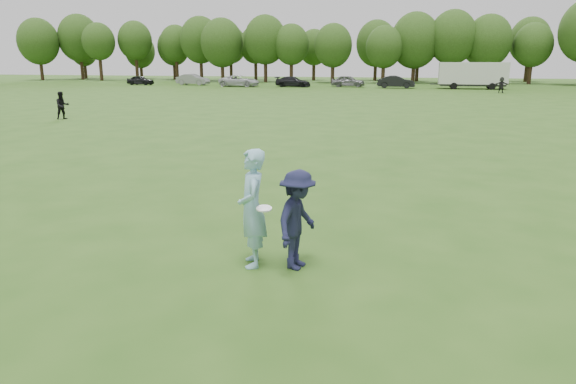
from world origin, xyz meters
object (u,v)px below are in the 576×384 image
at_px(thrower, 252,208).
at_px(defender, 298,220).
at_px(car_b, 193,80).
at_px(cargo_trailer, 473,74).
at_px(car_a, 140,80).
at_px(car_c, 240,81).
at_px(player_far_a, 62,106).
at_px(car_d, 293,82).
at_px(player_far_d, 501,85).
at_px(car_f, 396,82).
at_px(car_e, 348,81).

bearing_deg(thrower, defender, 74.00).
height_order(car_b, cargo_trailer, cargo_trailer).
height_order(car_a, car_c, car_c).
height_order(player_far_a, car_d, player_far_a).
bearing_deg(car_a, thrower, -145.16).
relative_size(player_far_a, car_a, 0.43).
xyz_separation_m(player_far_d, car_f, (-11.39, 7.25, -0.08)).
bearing_deg(car_c, car_a, 88.35).
distance_m(thrower, car_e, 61.27).
distance_m(defender, player_far_d, 53.34).
xyz_separation_m(defender, car_d, (-13.39, 59.27, -0.20)).
bearing_deg(car_d, car_f, -87.95).
xyz_separation_m(player_far_d, cargo_trailer, (-2.25, 7.48, 0.92)).
bearing_deg(defender, player_far_a, 57.83).
bearing_deg(player_far_d, thrower, -109.62).
xyz_separation_m(car_b, car_f, (28.31, -1.68, 0.00)).
distance_m(player_far_a, car_b, 42.90).
bearing_deg(car_b, cargo_trailer, -88.14).
bearing_deg(car_f, thrower, 179.44).
relative_size(player_far_d, car_a, 0.44).
height_order(car_a, car_d, car_d).
relative_size(thrower, cargo_trailer, 0.23).
relative_size(defender, player_far_a, 1.05).
xyz_separation_m(thrower, car_f, (0.75, 59.43, -0.27)).
xyz_separation_m(defender, car_e, (-6.30, 60.97, -0.12)).
distance_m(player_far_d, car_f, 13.50).
relative_size(player_far_a, cargo_trailer, 0.18).
bearing_deg(car_c, car_f, -84.23).
distance_m(player_far_a, cargo_trailer, 49.06).
bearing_deg(car_b, player_far_a, -163.01).
bearing_deg(car_a, car_f, -86.07).
distance_m(player_far_d, car_e, 19.74).
height_order(car_a, car_b, car_b).
bearing_deg(car_e, car_b, 93.28).
bearing_deg(player_far_d, cargo_trailer, 100.18).
distance_m(car_f, cargo_trailer, 9.20).
xyz_separation_m(car_c, cargo_trailer, (29.63, 1.17, 1.03)).
distance_m(car_a, car_f, 35.76).
bearing_deg(cargo_trailer, car_c, -177.73).
height_order(car_b, car_e, car_b).
height_order(car_d, car_e, car_e).
height_order(player_far_d, car_c, player_far_d).
height_order(car_e, cargo_trailer, cargo_trailer).
bearing_deg(car_e, car_f, -100.85).
bearing_deg(cargo_trailer, car_d, -179.15).
height_order(defender, car_c, defender).
height_order(player_far_a, car_e, player_far_a).
height_order(player_far_a, car_a, player_far_a).
bearing_deg(car_b, car_a, 104.25).
height_order(thrower, player_far_a, thrower).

